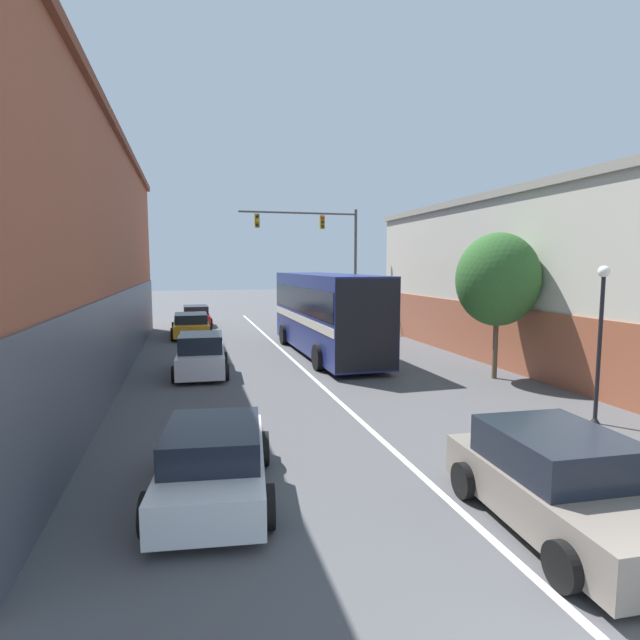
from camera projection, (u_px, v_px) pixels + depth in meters
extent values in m
cube|color=silver|center=(307.00, 372.00, 18.64)|extent=(0.14, 43.65, 0.01)
cube|color=#4C515B|center=(124.00, 332.00, 18.31)|extent=(0.24, 26.67, 3.08)
cube|color=#B7B2A3|center=(596.00, 279.00, 19.06)|extent=(6.79, 25.36, 6.91)
cube|color=#995138|center=(518.00, 341.00, 18.46)|extent=(0.24, 24.86, 2.42)
cube|color=gray|center=(601.00, 191.00, 18.70)|extent=(7.06, 25.62, 0.30)
cube|color=navy|center=(325.00, 312.00, 22.29)|extent=(2.58, 10.57, 3.38)
cube|color=black|center=(325.00, 298.00, 22.23)|extent=(2.62, 10.36, 1.08)
cube|color=beige|center=(325.00, 318.00, 22.32)|extent=(2.61, 10.47, 0.34)
cube|color=black|center=(368.00, 326.00, 17.27)|extent=(2.36, 0.10, 3.24)
cylinder|color=black|center=(284.00, 334.00, 25.24)|extent=(0.32, 1.00, 1.00)
cylinder|color=black|center=(331.00, 333.00, 25.91)|extent=(0.32, 1.00, 1.00)
cylinder|color=black|center=(318.00, 357.00, 18.99)|extent=(0.32, 1.00, 1.00)
cylinder|color=black|center=(379.00, 354.00, 19.65)|extent=(0.32, 1.00, 1.00)
cube|color=slate|center=(564.00, 497.00, 7.53)|extent=(2.07, 4.13, 0.69)
cube|color=black|center=(556.00, 450.00, 7.69)|extent=(1.82, 2.19, 0.60)
cylinder|color=black|center=(465.00, 480.00, 8.57)|extent=(0.25, 0.63, 0.62)
cylinder|color=black|center=(563.00, 471.00, 8.97)|extent=(0.25, 0.63, 0.62)
cylinder|color=black|center=(564.00, 566.00, 6.13)|extent=(0.25, 0.63, 0.62)
cube|color=red|center=(196.00, 318.00, 33.16)|extent=(1.76, 4.17, 0.63)
cube|color=black|center=(196.00, 310.00, 32.89)|extent=(1.58, 2.18, 0.54)
cylinder|color=black|center=(182.00, 319.00, 34.16)|extent=(0.23, 0.60, 0.59)
cylinder|color=black|center=(208.00, 319.00, 34.64)|extent=(0.23, 0.60, 0.59)
cylinder|color=black|center=(183.00, 324.00, 31.71)|extent=(0.23, 0.60, 0.59)
cylinder|color=black|center=(211.00, 323.00, 32.19)|extent=(0.23, 0.60, 0.59)
cube|color=silver|center=(215.00, 468.00, 8.66)|extent=(2.14, 4.13, 0.62)
cube|color=black|center=(213.00, 440.00, 8.40)|extent=(1.78, 2.23, 0.51)
cylinder|color=black|center=(174.00, 453.00, 9.76)|extent=(0.30, 0.70, 0.67)
cylinder|color=black|center=(263.00, 448.00, 10.00)|extent=(0.30, 0.70, 0.67)
cylinder|color=black|center=(149.00, 514.00, 7.35)|extent=(0.30, 0.70, 0.67)
cylinder|color=black|center=(268.00, 507.00, 7.59)|extent=(0.30, 0.70, 0.67)
cube|color=silver|center=(201.00, 360.00, 18.34)|extent=(1.83, 4.01, 0.74)
cube|color=black|center=(201.00, 342.00, 18.08)|extent=(1.61, 2.12, 0.62)
cylinder|color=black|center=(180.00, 361.00, 19.38)|extent=(0.25, 0.59, 0.58)
cylinder|color=black|center=(224.00, 359.00, 19.73)|extent=(0.25, 0.59, 0.58)
cylinder|color=black|center=(175.00, 374.00, 17.00)|extent=(0.25, 0.59, 0.58)
cylinder|color=black|center=(226.00, 372.00, 17.36)|extent=(0.25, 0.59, 0.58)
cube|color=orange|center=(191.00, 327.00, 28.08)|extent=(1.90, 4.62, 0.63)
cube|color=black|center=(191.00, 318.00, 27.80)|extent=(1.74, 2.41, 0.50)
cylinder|color=black|center=(174.00, 328.00, 29.22)|extent=(0.22, 0.68, 0.68)
cylinder|color=black|center=(208.00, 327.00, 29.72)|extent=(0.22, 0.68, 0.68)
cylinder|color=black|center=(173.00, 334.00, 26.48)|extent=(0.22, 0.68, 0.68)
cylinder|color=black|center=(210.00, 333.00, 26.98)|extent=(0.22, 0.68, 0.68)
cylinder|color=#514C47|center=(355.00, 270.00, 31.10)|extent=(0.18, 0.18, 7.41)
cylinder|color=#514C47|center=(299.00, 213.00, 29.82)|extent=(7.19, 0.12, 0.12)
cube|color=#9E8419|center=(322.00, 222.00, 30.24)|extent=(0.28, 0.24, 0.80)
sphere|color=red|center=(323.00, 218.00, 30.06)|extent=(0.18, 0.18, 0.18)
sphere|color=black|center=(323.00, 222.00, 30.09)|extent=(0.18, 0.18, 0.18)
sphere|color=black|center=(323.00, 226.00, 30.12)|extent=(0.18, 0.18, 0.18)
cube|color=#9E8419|center=(257.00, 221.00, 29.23)|extent=(0.28, 0.24, 0.80)
sphere|color=black|center=(257.00, 216.00, 29.06)|extent=(0.18, 0.18, 0.18)
sphere|color=orange|center=(257.00, 221.00, 29.09)|extent=(0.18, 0.18, 0.18)
sphere|color=black|center=(257.00, 225.00, 29.12)|extent=(0.18, 0.18, 0.18)
cone|color=black|center=(595.00, 419.00, 12.65)|extent=(0.26, 0.26, 0.20)
cylinder|color=black|center=(599.00, 351.00, 12.46)|extent=(0.10, 0.10, 3.74)
sphere|color=white|center=(604.00, 271.00, 12.24)|extent=(0.29, 0.29, 0.29)
cylinder|color=brown|center=(495.00, 347.00, 17.59)|extent=(0.18, 0.18, 2.25)
ellipsoid|color=#2D5B28|center=(498.00, 279.00, 17.33)|extent=(2.95, 2.66, 3.25)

